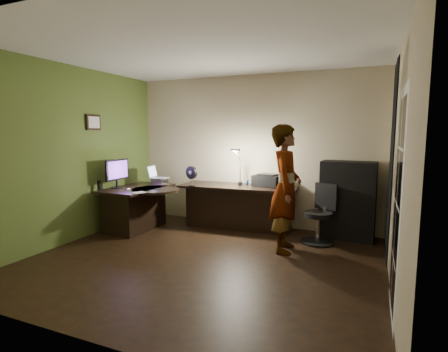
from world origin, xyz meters
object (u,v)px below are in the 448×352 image
at_px(desk_left, 137,208).
at_px(monitor, 117,178).
at_px(cabinet, 348,200).
at_px(desk_right, 237,207).
at_px(office_chair, 318,214).
at_px(person, 286,189).

relative_size(desk_left, monitor, 2.37).
bearing_deg(monitor, cabinet, 16.19).
bearing_deg(desk_right, office_chair, -14.16).
distance_m(desk_left, desk_right, 1.75).
relative_size(desk_left, office_chair, 1.43).
height_order(desk_left, cabinet, cabinet).
bearing_deg(cabinet, office_chair, -127.58).
height_order(desk_left, monitor, monitor).
relative_size(cabinet, office_chair, 1.37).
xyz_separation_m(desk_left, office_chair, (3.02, 0.47, 0.08)).
xyz_separation_m(desk_left, person, (2.63, -0.07, 0.53)).
distance_m(office_chair, person, 0.80).
height_order(desk_right, monitor, monitor).
bearing_deg(office_chair, desk_left, -147.80).
bearing_deg(cabinet, desk_left, -161.23).
distance_m(desk_left, person, 2.68).
height_order(office_chair, person, person).
bearing_deg(cabinet, desk_right, -171.34).
height_order(desk_right, cabinet, cabinet).
xyz_separation_m(desk_left, cabinet, (3.40, 0.90, 0.25)).
bearing_deg(person, monitor, 84.62).
relative_size(desk_left, cabinet, 1.04).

